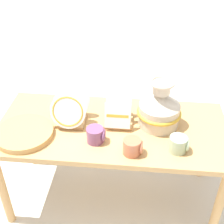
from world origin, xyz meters
TOP-DOWN VIEW (x-y plane):
  - ground_plane at (0.00, 0.00)m, footprint 14.00×14.00m
  - display_table at (0.00, 0.00)m, footprint 1.42×0.65m
  - ceramic_vase at (0.28, 0.05)m, footprint 0.27×0.27m
  - dish_rack_round_plates at (-0.26, 0.01)m, footprint 0.22×0.21m
  - dish_rack_square_plates at (0.04, 0.04)m, footprint 0.18×0.19m
  - wicker_charger_stack at (-0.51, -0.14)m, footprint 0.34×0.34m
  - mug_plum_glaze at (-0.08, -0.15)m, footprint 0.11×0.10m
  - mug_terracotta_glaze at (0.14, -0.23)m, footprint 0.11×0.10m
  - mug_sage_glaze at (0.39, -0.18)m, footprint 0.11×0.10m

SIDE VIEW (x-z plane):
  - ground_plane at x=0.00m, z-range 0.00..0.00m
  - display_table at x=0.00m, z-range 0.24..0.89m
  - wicker_charger_stack at x=-0.51m, z-range 0.64..0.68m
  - mug_plum_glaze at x=-0.08m, z-range 0.64..0.74m
  - mug_terracotta_glaze at x=0.14m, z-range 0.64..0.74m
  - mug_sage_glaze at x=0.39m, z-range 0.64..0.74m
  - dish_rack_square_plates at x=0.04m, z-range 0.61..0.78m
  - dish_rack_round_plates at x=-0.26m, z-range 0.62..0.85m
  - ceramic_vase at x=0.28m, z-range 0.61..0.92m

